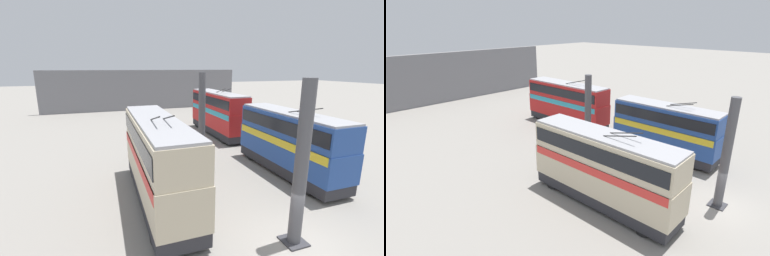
{
  "view_description": "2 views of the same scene",
  "coord_description": "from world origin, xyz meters",
  "views": [
    {
      "loc": [
        -7.98,
        7.82,
        7.85
      ],
      "look_at": [
        12.75,
        0.54,
        2.63
      ],
      "focal_mm": 24.0,
      "sensor_mm": 36.0,
      "label": 1
    },
    {
      "loc": [
        -4.68,
        18.98,
        11.64
      ],
      "look_at": [
        12.35,
        0.65,
        2.74
      ],
      "focal_mm": 28.0,
      "sensor_mm": 36.0,
      "label": 2
    }
  ],
  "objects": [
    {
      "name": "depot_back_wall",
      "position": [
        40.68,
        0.0,
        3.68
      ],
      "size": [
        0.5,
        36.0,
        7.35
      ],
      "color": "slate",
      "rests_on": "ground_plane"
    },
    {
      "name": "support_column_far",
      "position": [
        11.77,
        0.0,
        3.6
      ],
      "size": [
        1.05,
        1.05,
        7.45
      ],
      "color": "#4C4C51",
      "rests_on": "ground_plane"
    },
    {
      "name": "person_by_right_row",
      "position": [
        4.46,
        2.41,
        0.97
      ],
      "size": [
        0.47,
        0.47,
        1.81
      ],
      "rotation": [
        0.0,
        0.0,
        2.37
      ],
      "color": "#2D2D33",
      "rests_on": "ground_plane"
    },
    {
      "name": "bus_left_far",
      "position": [
        19.39,
        -5.03,
        2.85
      ],
      "size": [
        10.82,
        2.54,
        5.64
      ],
      "color": "black",
      "rests_on": "ground_plane"
    },
    {
      "name": "oil_drum",
      "position": [
        7.47,
        2.94,
        0.4
      ],
      "size": [
        0.58,
        0.58,
        0.8
      ],
      "color": "#B28E23",
      "rests_on": "ground_plane"
    },
    {
      "name": "support_column_near",
      "position": [
        0.17,
        0.0,
        3.6
      ],
      "size": [
        1.05,
        1.05,
        7.45
      ],
      "color": "#4C4C51",
      "rests_on": "ground_plane"
    },
    {
      "name": "bus_left_near",
      "position": [
        6.86,
        -5.03,
        2.68
      ],
      "size": [
        9.7,
        2.54,
        5.34
      ],
      "color": "black",
      "rests_on": "ground_plane"
    },
    {
      "name": "bus_right_far",
      "position": [
        6.02,
        5.03,
        2.86
      ],
      "size": [
        10.7,
        2.54,
        5.65
      ],
      "color": "black",
      "rests_on": "ground_plane"
    },
    {
      "name": "ground_plane",
      "position": [
        0.0,
        0.0,
        0.0
      ],
      "size": [
        240.0,
        240.0,
        0.0
      ],
      "primitive_type": "plane",
      "color": "gray"
    },
    {
      "name": "person_aisle_midway",
      "position": [
        8.96,
        0.29,
        0.96
      ],
      "size": [
        0.41,
        0.48,
        1.79
      ],
      "rotation": [
        0.0,
        0.0,
        5.78
      ],
      "color": "#473D33",
      "rests_on": "ground_plane"
    }
  ]
}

